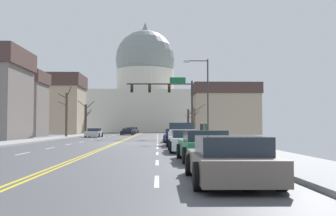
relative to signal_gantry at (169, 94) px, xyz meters
name	(u,v)px	position (x,y,z in m)	size (l,w,h in m)	color
ground	(117,142)	(-4.83, -12.12, -5.29)	(20.00, 180.00, 0.20)	#4B4B50
signal_gantry	(169,94)	(0.00, 0.00, 0.00)	(7.91, 0.41, 7.16)	#28282D
street_lamp_right	(204,92)	(3.05, -10.07, -0.64)	(2.34, 0.24, 7.59)	#333338
capitol_building	(145,93)	(-4.83, 60.14, 5.18)	(33.85, 23.81, 30.22)	beige
sedan_near_00	(174,135)	(0.46, -4.43, -4.75)	(2.00, 4.68, 1.19)	#B71414
sedan_near_01	(175,136)	(0.23, -10.74, -4.74)	(2.15, 4.68, 1.21)	navy
pickup_truck_near_02	(181,135)	(0.45, -17.33, -4.56)	(2.37, 5.45, 1.69)	silver
sedan_near_03	(186,142)	(0.30, -24.37, -4.74)	(2.02, 4.67, 1.20)	silver
sedan_near_04	(204,147)	(0.59, -30.31, -4.72)	(2.12, 4.30, 1.25)	#1E7247
sedan_near_05	(229,160)	(0.50, -36.51, -4.75)	(2.07, 4.48, 1.17)	#6B6056
sedan_oncoming_00	(94,133)	(-9.90, 6.45, -4.75)	(1.98, 4.65, 1.19)	silver
sedan_oncoming_01	(128,132)	(-6.44, 19.87, -4.78)	(2.17, 4.65, 1.10)	black
sedan_oncoming_02	(131,131)	(-6.54, 28.73, -4.73)	(2.10, 4.76, 1.23)	navy
sedan_oncoming_03	(134,130)	(-6.53, 38.46, -4.72)	(1.96, 4.58, 1.27)	#9EA3A8
flank_building_00	(48,104)	(-21.54, 26.03, 0.24)	(12.81, 8.98, 10.94)	tan
flank_building_01	(5,104)	(-22.77, 8.79, -0.69)	(11.11, 6.37, 9.12)	slate
flank_building_03	(225,109)	(10.78, 23.06, -0.73)	(11.70, 7.74, 9.04)	tan
bare_tree_00	(188,121)	(4.13, 23.42, -2.89)	(1.62, 2.25, 4.41)	brown
bare_tree_01	(66,113)	(-13.18, 4.47, -2.08)	(2.16, 1.90, 6.36)	#4C3D2D
bare_tree_02	(194,120)	(4.03, 10.59, -2.91)	(2.69, 1.76, 4.71)	brown
bare_tree_03	(86,118)	(-13.18, 18.11, -2.53)	(2.53, 2.22, 5.53)	#423328
pedestrian_00	(202,130)	(2.79, -10.19, -4.20)	(0.35, 0.34, 1.73)	black
pedestrian_01	(206,130)	(3.47, -7.74, -4.19)	(0.35, 0.34, 1.75)	#33333D
bicycle_parked	(213,137)	(3.60, -11.47, -4.82)	(0.12, 1.77, 0.85)	black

